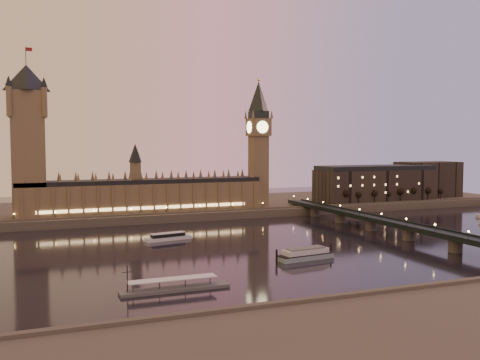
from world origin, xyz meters
The scene contains 18 objects.
ground centered at (0.00, 0.00, 0.00)m, with size 700.00×700.00×0.00m, color black.
far_embankment centered at (30.00, 165.00, 3.00)m, with size 560.00×130.00×6.00m, color #423D35.
palace_of_westminster centered at (-40.12, 120.99, 21.71)m, with size 180.00×26.62×52.00m.
victoria_tower centered at (-120.00, 121.00, 65.79)m, with size 31.68×31.68×118.00m.
big_ben centered at (53.99, 120.99, 63.95)m, with size 17.68×17.68×104.00m.
westminster_bridge centered at (91.61, 0.00, 5.52)m, with size 13.20×260.00×15.30m.
city_block centered at (194.94, 130.93, 22.24)m, with size 155.00×45.00×34.00m.
bare_tree_0 centered at (128.44, 109.00, 14.11)m, with size 5.36×5.36×10.89m.
bare_tree_1 centered at (142.94, 109.00, 14.11)m, with size 5.36×5.36×10.89m.
bare_tree_2 centered at (157.45, 109.00, 14.11)m, with size 5.36×5.36×10.89m.
bare_tree_3 centered at (171.95, 109.00, 14.11)m, with size 5.36×5.36×10.89m.
bare_tree_4 centered at (186.46, 109.00, 14.11)m, with size 5.36×5.36×10.89m.
bare_tree_5 centered at (200.96, 109.00, 14.11)m, with size 5.36×5.36×10.89m.
bare_tree_6 centered at (215.47, 109.00, 14.11)m, with size 5.36×5.36×10.89m.
bare_tree_7 centered at (229.97, 109.00, 14.11)m, with size 5.36×5.36×10.89m.
cruise_boat_a centered at (-42.96, 33.37, 1.98)m, with size 28.70×11.14×4.49m.
moored_barge centered at (8.59, -43.77, 2.67)m, with size 34.20×12.26×6.32m.
pontoon_pier centered at (-66.84, -75.26, 1.26)m, with size 43.67×7.28×11.64m.
Camera 1 is at (-118.49, -277.98, 58.17)m, focal length 40.00 mm.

